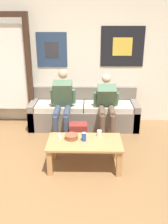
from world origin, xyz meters
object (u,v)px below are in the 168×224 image
(person_seated_adult, at_px, (62,102))
(person_seated_teen, at_px, (107,104))
(ceramic_bowl, at_px, (71,136))
(pillar_candle, at_px, (99,133))
(couch, at_px, (84,113))
(game_controller_near_left, at_px, (85,136))
(backpack, at_px, (78,135))
(drink_can_blue, at_px, (84,137))
(game_controller_near_right, at_px, (60,136))
(coffee_table, at_px, (85,146))

(person_seated_adult, relative_size, person_seated_teen, 1.09)
(ceramic_bowl, xyz_separation_m, pillar_candle, (0.40, 0.10, 0.00))
(couch, distance_m, game_controller_near_left, 1.32)
(backpack, height_order, ceramic_bowl, ceramic_bowl)
(drink_can_blue, xyz_separation_m, game_controller_near_right, (-0.36, 0.11, -0.05))
(couch, relative_size, person_seated_adult, 1.79)
(person_seated_adult, height_order, person_seated_teen, person_seated_adult)
(drink_can_blue, height_order, game_controller_near_left, drink_can_blue)
(ceramic_bowl, relative_size, pillar_candle, 1.90)
(coffee_table, relative_size, person_seated_teen, 0.98)
(person_seated_adult, distance_m, backpack, 0.68)
(pillar_candle, relative_size, game_controller_near_left, 0.69)
(couch, height_order, game_controller_near_left, couch)
(pillar_candle, bearing_deg, drink_can_blue, -144.95)
(coffee_table, xyz_separation_m, game_controller_near_left, (-0.00, 0.15, 0.09))
(person_seated_adult, xyz_separation_m, backpack, (0.30, -0.42, -0.45))
(couch, xyz_separation_m, game_controller_near_right, (-0.33, -1.34, 0.15))
(coffee_table, xyz_separation_m, ceramic_bowl, (-0.19, 0.07, 0.11))
(backpack, distance_m, ceramic_bowl, 0.67)
(game_controller_near_left, bearing_deg, backpack, 102.58)
(couch, bearing_deg, person_seated_teen, -38.89)
(drink_can_blue, bearing_deg, ceramic_bowl, 164.28)
(drink_can_blue, bearing_deg, couch, 91.15)
(couch, bearing_deg, game_controller_near_right, -103.86)
(ceramic_bowl, xyz_separation_m, drink_can_blue, (0.18, -0.05, 0.02))
(ceramic_bowl, height_order, game_controller_near_right, ceramic_bowl)
(pillar_candle, bearing_deg, game_controller_near_left, -174.16)
(person_seated_adult, bearing_deg, person_seated_teen, 1.68)
(drink_can_blue, bearing_deg, coffee_table, -64.28)
(couch, xyz_separation_m, person_seated_adult, (-0.38, -0.36, 0.36))
(couch, distance_m, coffee_table, 1.46)
(coffee_table, bearing_deg, person_seated_teen, 71.41)
(person_seated_teen, xyz_separation_m, game_controller_near_left, (-0.38, -0.97, -0.17))
(backpack, distance_m, drink_can_blue, 0.73)
(ceramic_bowl, xyz_separation_m, game_controller_near_left, (0.19, 0.08, -0.03))
(backpack, bearing_deg, ceramic_bowl, -96.80)
(pillar_candle, height_order, game_controller_near_right, pillar_candle)
(game_controller_near_left, bearing_deg, pillar_candle, 5.84)
(person_seated_adult, relative_size, pillar_candle, 11.51)
(ceramic_bowl, height_order, drink_can_blue, drink_can_blue)
(couch, xyz_separation_m, drink_can_blue, (0.03, -1.44, 0.20))
(person_seated_adult, xyz_separation_m, pillar_candle, (0.63, -0.93, -0.18))
(person_seated_adult, xyz_separation_m, ceramic_bowl, (0.23, -1.03, -0.18))
(couch, height_order, backpack, couch)
(game_controller_near_left, bearing_deg, coffee_table, -89.99)
(person_seated_adult, bearing_deg, game_controller_near_right, -87.01)
(ceramic_bowl, relative_size, game_controller_near_left, 1.31)
(person_seated_adult, distance_m, drink_can_blue, 1.17)
(coffee_table, xyz_separation_m, pillar_candle, (0.21, 0.17, 0.12))
(person_seated_adult, height_order, game_controller_near_left, person_seated_adult)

